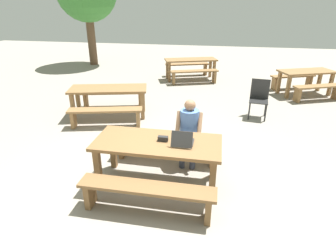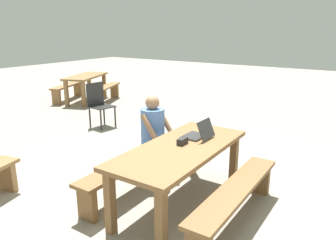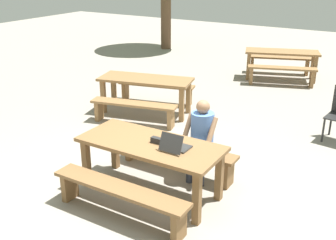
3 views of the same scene
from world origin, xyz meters
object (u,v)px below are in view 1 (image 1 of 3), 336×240
at_px(picnic_table_rear, 108,92).
at_px(picnic_table_mid, 191,62).
at_px(picnic_table_distant, 306,75).
at_px(person_seated, 189,128).
at_px(picnic_table_front, 158,147).
at_px(small_pouch, 163,139).
at_px(plastic_chair, 259,98).
at_px(laptop, 183,141).

bearing_deg(picnic_table_rear, picnic_table_mid, 53.98).
bearing_deg(picnic_table_distant, person_seated, -145.02).
bearing_deg(picnic_table_mid, picnic_table_front, -107.63).
bearing_deg(picnic_table_mid, small_pouch, -106.91).
height_order(plastic_chair, picnic_table_rear, plastic_chair).
relative_size(picnic_table_front, picnic_table_rear, 0.96).
bearing_deg(person_seated, picnic_table_mid, 95.85).
xyz_separation_m(laptop, small_pouch, (-0.30, 0.05, -0.02)).
xyz_separation_m(laptop, picnic_table_distant, (3.08, 5.32, -0.19)).
distance_m(picnic_table_front, plastic_chair, 3.67).
height_order(picnic_table_rear, picnic_table_distant, picnic_table_distant).
xyz_separation_m(picnic_table_front, small_pouch, (0.08, 0.03, 0.15)).
bearing_deg(picnic_table_mid, picnic_table_distant, -36.82).
bearing_deg(plastic_chair, picnic_table_distant, 60.40).
bearing_deg(person_seated, plastic_chair, 59.96).
height_order(picnic_table_front, person_seated, person_seated).
bearing_deg(picnic_table_rear, picnic_table_distant, 14.00).
distance_m(laptop, picnic_table_rear, 3.37).
distance_m(picnic_table_mid, picnic_table_distant, 3.83).
height_order(person_seated, picnic_table_mid, person_seated).
bearing_deg(picnic_table_distant, small_pouch, -144.33).
height_order(laptop, picnic_table_rear, laptop).
relative_size(small_pouch, picnic_table_distant, 0.08).
bearing_deg(plastic_chair, picnic_table_rear, -162.76).
bearing_deg(plastic_chair, picnic_table_mid, 129.35).
xyz_separation_m(small_pouch, picnic_table_rear, (-1.88, 2.51, -0.17)).
height_order(picnic_table_mid, picnic_table_distant, picnic_table_mid).
height_order(picnic_table_mid, picnic_table_rear, picnic_table_mid).
xyz_separation_m(picnic_table_rear, picnic_table_distant, (5.26, 2.76, -0.00)).
distance_m(picnic_table_front, picnic_table_mid, 6.45).
xyz_separation_m(picnic_table_front, person_seated, (0.41, 0.65, 0.06)).
bearing_deg(person_seated, picnic_table_rear, 139.50).
bearing_deg(picnic_table_front, person_seated, 58.24).
xyz_separation_m(small_pouch, person_seated, (0.32, 0.63, -0.08)).
xyz_separation_m(picnic_table_front, picnic_table_mid, (-0.19, 6.45, -0.01)).
height_order(person_seated, picnic_table_distant, person_seated).
bearing_deg(person_seated, small_pouch, -117.31).
bearing_deg(small_pouch, plastic_chair, 60.50).
distance_m(small_pouch, picnic_table_rear, 3.14).
height_order(small_pouch, person_seated, person_seated).
bearing_deg(picnic_table_front, picnic_table_rear, 125.33).
bearing_deg(laptop, picnic_table_mid, -84.12).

